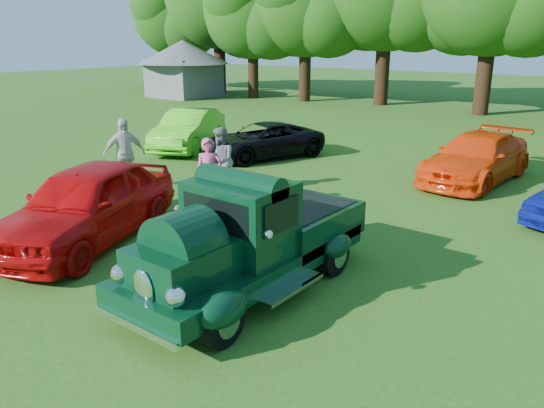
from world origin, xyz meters
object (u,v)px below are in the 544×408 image
Objects in this scene: back_car_black at (263,141)px; spectator_grey at (221,161)px; red_convertible at (87,204)px; spectator_white at (124,154)px; hero_pickup at (250,242)px; gazebo at (183,62)px; back_car_orange at (476,158)px; back_car_lime at (188,130)px; spectator_pink at (209,176)px.

spectator_grey is (1.91, -4.18, 0.29)m from back_car_black.
red_convertible is 4.07m from spectator_white.
gazebo is (-23.26, 20.44, 1.58)m from hero_pickup.
back_car_orange is at bearing -24.66° from gazebo.
red_convertible is at bearing -43.56° from spectator_grey.
back_car_orange is 7.48m from spectator_grey.
back_car_orange is at bearing -15.33° from back_car_lime.
spectator_grey is 0.28× the size of gazebo.
red_convertible is 9.62m from back_car_lime.
hero_pickup is 1.09× the size of back_car_lime.
spectator_pink is 0.92× the size of spectator_white.
back_car_orange is 0.75× the size of gazebo.
spectator_white is (-2.71, 3.02, 0.18)m from red_convertible.
back_car_lime is at bearing 102.84° from red_convertible.
red_convertible reaches higher than back_car_lime.
gazebo is (-18.96, 16.54, 1.50)m from spectator_grey.
back_car_black is 6.21m from spectator_pink.
spectator_pink is (2.81, -5.54, 0.30)m from back_car_black.
back_car_black is 0.68× the size of gazebo.
red_convertible is 1.09× the size of back_car_black.
gazebo is at bearing 67.30° from spectator_white.
back_car_orange is (4.77, 9.83, -0.12)m from red_convertible.
back_car_black is 7.09m from back_car_orange.
back_car_orange is 2.64× the size of spectator_grey.
hero_pickup is 31.00m from gazebo.
back_car_lime is 0.93× the size of back_car_orange.
spectator_pink is 26.77m from gazebo.
spectator_grey is (-4.30, 3.90, 0.08)m from hero_pickup.
spectator_grey is 0.91× the size of spectator_white.
red_convertible is 8.77m from back_car_black.
spectator_pink reaches higher than back_car_black.
spectator_grey reaches higher than back_car_black.
red_convertible is 2.64× the size of spectator_grey.
spectator_pink is at bearing -13.84° from spectator_grey.
spectator_grey is 2.75m from spectator_white.
spectator_white reaches higher than hero_pickup.
back_car_orange is (6.96, 1.34, 0.08)m from back_car_black.
gazebo is at bearing 159.72° from back_car_orange.
spectator_grey is at bearing 80.74° from spectator_pink.
spectator_pink is 1.63m from spectator_grey.
spectator_white is (2.66, -4.95, 0.25)m from back_car_lime.
spectator_pink is at bearing 57.04° from red_convertible.
spectator_white reaches higher than back_car_black.
spectator_grey is at bearing 72.58° from red_convertible.
red_convertible is 1.00× the size of back_car_orange.
back_car_lime is 3.23m from back_car_black.
spectator_pink reaches higher than red_convertible.
gazebo is (-24.01, 11.02, 1.71)m from back_car_orange.
spectator_grey is at bearing -41.10° from gazebo.
back_car_orange is 8.04m from spectator_pink.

